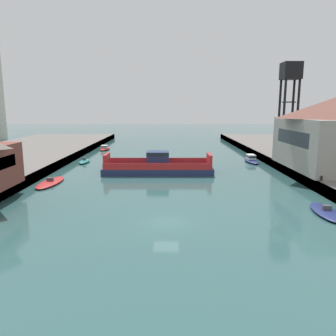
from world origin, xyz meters
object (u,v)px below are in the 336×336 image
chain_ferry (159,166)px  moored_boat_far_left (252,159)px  moored_boat_near_left (86,161)px  moored_boat_near_right (328,212)px  crane_tower (292,84)px  moored_boat_mid_right (52,182)px  moored_boat_mid_left (106,148)px

chain_ferry → moored_boat_far_left: size_ratio=2.56×
chain_ferry → moored_boat_near_left: (-15.43, 10.75, -0.86)m
moored_boat_near_right → moored_boat_far_left: bearing=89.1°
moored_boat_far_left → crane_tower: 16.36m
moored_boat_mid_right → crane_tower: (40.09, 15.45, 15.23)m
moored_boat_near_left → moored_boat_mid_left: moored_boat_mid_left is taller
moored_boat_near_right → moored_boat_far_left: size_ratio=0.97×
crane_tower → moored_boat_near_left: bearing=175.2°
moored_boat_mid_right → crane_tower: bearing=21.1°
chain_ferry → moored_boat_mid_right: bearing=-152.7°
crane_tower → moored_boat_mid_left: bearing=148.9°
moored_boat_mid_right → crane_tower: crane_tower is taller
chain_ferry → moored_boat_far_left: chain_ferry is taller
moored_boat_far_left → moored_boat_near_right: bearing=-90.9°
chain_ferry → crane_tower: 29.27m
moored_boat_near_left → crane_tower: 42.80m
moored_boat_near_right → moored_boat_mid_left: size_ratio=1.08×
moored_boat_mid_left → crane_tower: bearing=-31.1°
moored_boat_mid_left → crane_tower: (39.62, -23.86, 14.97)m
moored_boat_mid_left → moored_boat_near_left: bearing=-90.7°
crane_tower → moored_boat_mid_right: bearing=-158.9°
moored_boat_near_left → moored_boat_far_left: 34.36m
moored_boat_mid_left → crane_tower: 48.62m
moored_boat_near_left → crane_tower: bearing=-4.8°
chain_ferry → moored_boat_far_left: bearing=31.0°
moored_boat_near_left → moored_boat_far_left: bearing=1.1°
moored_boat_near_left → moored_boat_far_left: size_ratio=0.79×
moored_boat_mid_left → moored_boat_mid_right: size_ratio=0.78×
moored_boat_near_left → moored_boat_mid_right: 18.82m
chain_ferry → moored_boat_mid_left: (-15.18, 31.24, -0.66)m
moored_boat_near_left → moored_boat_mid_right: (-0.21, -18.82, -0.06)m
moored_boat_mid_right → chain_ferry: bearing=27.3°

